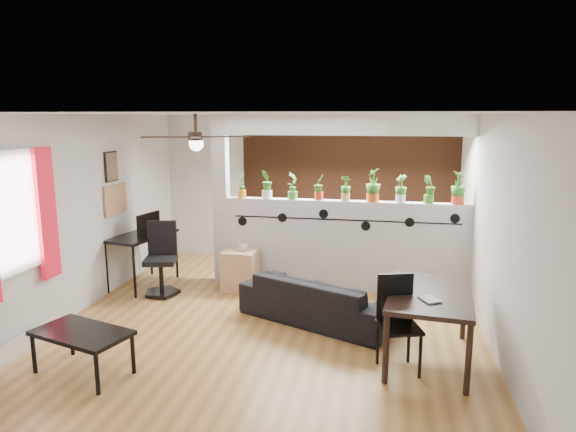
{
  "coord_description": "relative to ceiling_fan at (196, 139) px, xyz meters",
  "views": [
    {
      "loc": [
        1.36,
        -5.97,
        2.57
      ],
      "look_at": [
        0.11,
        0.6,
        1.27
      ],
      "focal_mm": 32.0,
      "sensor_mm": 36.0,
      "label": 1
    }
  ],
  "objects": [
    {
      "name": "room_shell",
      "position": [
        0.8,
        0.3,
        -1.01
      ],
      "size": [
        6.3,
        7.1,
        2.9
      ],
      "color": "olive",
      "rests_on": "ground"
    },
    {
      "name": "potted_plant_7",
      "position": [
        2.79,
        1.8,
        -0.75
      ],
      "size": [
        0.22,
        0.18,
        0.4
      ],
      "color": "#428530",
      "rests_on": "partition_wall"
    },
    {
      "name": "potted_plant_2",
      "position": [
        0.81,
        1.8,
        -0.75
      ],
      "size": [
        0.21,
        0.24,
        0.41
      ],
      "color": "#459134",
      "rests_on": "partition_wall"
    },
    {
      "name": "office_chair",
      "position": [
        -1.0,
        1.06,
        -1.85
      ],
      "size": [
        0.55,
        0.55,
        1.05
      ],
      "color": "black",
      "rests_on": "ground"
    },
    {
      "name": "baseboard_heater",
      "position": [
        -1.74,
        -0.9,
        -2.22
      ],
      "size": [
        0.08,
        1.0,
        0.18
      ],
      "primitive_type": "cube",
      "color": "silver",
      "rests_on": "ground"
    },
    {
      "name": "potted_plant_5",
      "position": [
        2.0,
        1.8,
        -0.71
      ],
      "size": [
        0.23,
        0.28,
        0.49
      ],
      "color": "#E9511B",
      "rests_on": "partition_wall"
    },
    {
      "name": "window_assembly",
      "position": [
        -1.76,
        -0.9,
        -0.81
      ],
      "size": [
        0.09,
        1.3,
        1.55
      ],
      "color": "white",
      "rests_on": "room_shell"
    },
    {
      "name": "cube_shelf",
      "position": [
        0.07,
        1.46,
        -2.01
      ],
      "size": [
        0.51,
        0.46,
        0.6
      ],
      "primitive_type": "cube",
      "rotation": [
        0.0,
        0.0,
        -0.05
      ],
      "color": "tan",
      "rests_on": "ground"
    },
    {
      "name": "corkboard",
      "position": [
        -1.78,
        1.25,
        -0.96
      ],
      "size": [
        0.03,
        0.6,
        0.45
      ],
      "primitive_type": "cube",
      "color": "#A2714E",
      "rests_on": "room_shell"
    },
    {
      "name": "book",
      "position": [
        2.57,
        -0.64,
        -1.55
      ],
      "size": [
        0.24,
        0.27,
        0.02
      ],
      "primitive_type": "imported",
      "rotation": [
        0.0,
        0.0,
        0.47
      ],
      "color": "gray",
      "rests_on": "dining_table"
    },
    {
      "name": "potted_plant_8",
      "position": [
        3.18,
        1.8,
        -0.71
      ],
      "size": [
        0.26,
        0.29,
        0.47
      ],
      "color": "red",
      "rests_on": "partition_wall"
    },
    {
      "name": "partition_wall",
      "position": [
        1.6,
        1.8,
        -1.64
      ],
      "size": [
        3.6,
        0.18,
        1.35
      ],
      "primitive_type": "cube",
      "color": "#BCBCC1",
      "rests_on": "ground"
    },
    {
      "name": "potted_plant_6",
      "position": [
        2.39,
        1.8,
        -0.75
      ],
      "size": [
        0.26,
        0.25,
        0.4
      ],
      "color": "white",
      "rests_on": "partition_wall"
    },
    {
      "name": "cup",
      "position": [
        0.12,
        1.46,
        -1.66
      ],
      "size": [
        0.18,
        0.18,
        0.11
      ],
      "primitive_type": "imported",
      "rotation": [
        0.0,
        0.0,
        0.41
      ],
      "color": "gray",
      "rests_on": "cube_shelf"
    },
    {
      "name": "folding_chair",
      "position": [
        2.33,
        -0.59,
        -1.73
      ],
      "size": [
        0.5,
        0.5,
        0.99
      ],
      "color": "black",
      "rests_on": "ground"
    },
    {
      "name": "framed_art",
      "position": [
        -1.78,
        1.2,
        -0.46
      ],
      "size": [
        0.03,
        0.34,
        0.44
      ],
      "color": "#8C7259",
      "rests_on": "room_shell"
    },
    {
      "name": "potted_plant_0",
      "position": [
        0.02,
        1.8,
        -0.76
      ],
      "size": [
        0.22,
        0.23,
        0.38
      ],
      "color": "orange",
      "rests_on": "partition_wall"
    },
    {
      "name": "pier_column",
      "position": [
        -0.31,
        1.8,
        -1.01
      ],
      "size": [
        0.22,
        0.2,
        2.6
      ],
      "primitive_type": "cube",
      "color": "#BCBCC1",
      "rests_on": "ground"
    },
    {
      "name": "dining_table",
      "position": [
        2.67,
        -0.34,
        -1.64
      ],
      "size": [
        0.98,
        1.47,
        0.76
      ],
      "color": "black",
      "rests_on": "ground"
    },
    {
      "name": "brick_panel",
      "position": [
        1.6,
        3.27,
        -1.01
      ],
      "size": [
        3.9,
        0.05,
        2.6
      ],
      "primitive_type": "cube",
      "color": "#A55630",
      "rests_on": "ground"
    },
    {
      "name": "potted_plant_3",
      "position": [
        1.21,
        1.8,
        -0.76
      ],
      "size": [
        0.22,
        0.24,
        0.38
      ],
      "color": "red",
      "rests_on": "partition_wall"
    },
    {
      "name": "monitor",
      "position": [
        -1.45,
        1.53,
        -1.42
      ],
      "size": [
        0.3,
        0.11,
        0.17
      ],
      "primitive_type": "imported",
      "rotation": [
        0.0,
        0.0,
        1.36
      ],
      "color": "black",
      "rests_on": "computer_desk"
    },
    {
      "name": "potted_plant_1",
      "position": [
        0.42,
        1.8,
        -0.73
      ],
      "size": [
        0.21,
        0.24,
        0.43
      ],
      "color": "white",
      "rests_on": "partition_wall"
    },
    {
      "name": "potted_plant_4",
      "position": [
        1.6,
        1.8,
        -0.76
      ],
      "size": [
        0.2,
        0.17,
        0.37
      ],
      "color": "gold",
      "rests_on": "partition_wall"
    },
    {
      "name": "sofa",
      "position": [
        1.39,
        0.49,
        -2.04
      ],
      "size": [
        2.04,
        1.45,
        0.56
      ],
      "primitive_type": "imported",
      "rotation": [
        0.0,
        0.0,
        2.73
      ],
      "color": "black",
      "rests_on": "ground"
    },
    {
      "name": "vine_decal",
      "position": [
        1.6,
        1.7,
        -1.23
      ],
      "size": [
        3.31,
        0.01,
        0.3
      ],
      "color": "black",
      "rests_on": "partition_wall"
    },
    {
      "name": "coffee_table",
      "position": [
        -0.78,
        -1.32,
        -1.91
      ],
      "size": [
        1.09,
        0.8,
        0.46
      ],
      "color": "black",
      "rests_on": "ground"
    },
    {
      "name": "computer_desk",
      "position": [
        -1.45,
        1.38,
        -1.59
      ],
      "size": [
        0.8,
        1.21,
        0.81
      ],
      "color": "black",
      "rests_on": "ground"
    },
    {
      "name": "ceiling_header",
      "position": [
        1.6,
        1.8,
        0.14
      ],
      "size": [
        3.6,
        0.18,
        0.3
      ],
      "primitive_type": "cube",
      "color": "silver",
      "rests_on": "room_shell"
    },
    {
      "name": "ceiling_fan",
      "position": [
        0.0,
        0.0,
        0.0
      ],
      "size": [
        1.19,
        1.19,
        0.43
      ],
      "color": "black",
      "rests_on": "room_shell"
    }
  ]
}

